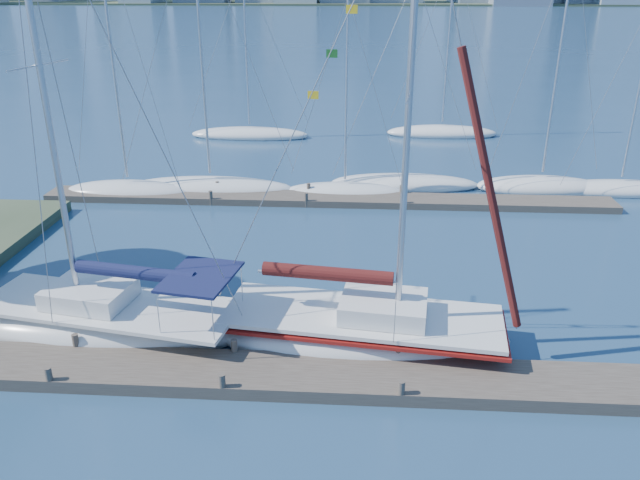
{
  "coord_description": "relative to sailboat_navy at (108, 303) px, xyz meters",
  "views": [
    {
      "loc": [
        3.67,
        -15.24,
        10.99
      ],
      "look_at": [
        2.44,
        4.0,
        2.88
      ],
      "focal_mm": 35.0,
      "sensor_mm": 36.0,
      "label": 1
    }
  ],
  "objects": [
    {
      "name": "ground",
      "position": [
        4.42,
        -2.33,
        -1.17
      ],
      "size": [
        700.0,
        700.0,
        0.0
      ],
      "primitive_type": "plane",
      "color": "navy",
      "rests_on": "ground"
    },
    {
      "name": "near_dock",
      "position": [
        4.42,
        -2.33,
        -0.97
      ],
      "size": [
        26.0,
        2.0,
        0.4
      ],
      "primitive_type": "cube",
      "color": "#433A31",
      "rests_on": "ground"
    },
    {
      "name": "far_dock",
      "position": [
        6.42,
        13.67,
        -0.99
      ],
      "size": [
        30.0,
        1.8,
        0.36
      ],
      "primitive_type": "cube",
      "color": "#433A31",
      "rests_on": "ground"
    },
    {
      "name": "far_shore",
      "position": [
        4.42,
        317.67,
        -1.17
      ],
      "size": [
        800.0,
        100.0,
        1.5
      ],
      "primitive_type": "cube",
      "color": "#38472D",
      "rests_on": "ground"
    },
    {
      "name": "sailboat_navy",
      "position": [
        0.0,
        0.0,
        0.0
      ],
      "size": [
        9.7,
        4.61,
        15.59
      ],
      "rotation": [
        0.0,
        0.0,
        -0.17
      ],
      "color": "silver",
      "rests_on": "ground"
    },
    {
      "name": "sailboat_maroon",
      "position": [
        8.35,
        -0.13,
        -0.12
      ],
      "size": [
        9.82,
        4.27,
        14.45
      ],
      "rotation": [
        0.0,
        0.0,
        -0.12
      ],
      "color": "silver",
      "rests_on": "ground"
    },
    {
      "name": "bg_boat_0",
      "position": [
        -4.43,
        14.2,
        -0.87
      ],
      "size": [
        7.37,
        4.73,
        14.62
      ],
      "rotation": [
        0.0,
        0.0,
        -0.37
      ],
      "color": "silver",
      "rests_on": "ground"
    },
    {
      "name": "bg_boat_1",
      "position": [
        -0.08,
        15.04,
        -0.89
      ],
      "size": [
        9.62,
        4.7,
        14.57
      ],
      "rotation": [
        0.0,
        0.0,
        0.26
      ],
      "color": "silver",
      "rests_on": "ground"
    },
    {
      "name": "bg_boat_2",
      "position": [
        7.38,
        14.93,
        -0.94
      ],
      "size": [
        6.83,
        4.2,
        10.52
      ],
      "rotation": [
        0.0,
        0.0,
        -0.36
      ],
      "color": "silver",
      "rests_on": "ground"
    },
    {
      "name": "bg_boat_3",
      "position": [
        10.73,
        16.6,
        -0.93
      ],
      "size": [
        8.6,
        3.85,
        11.52
      ],
      "rotation": [
        0.0,
        0.0,
        0.21
      ],
      "color": "silver",
      "rests_on": "ground"
    },
    {
      "name": "bg_boat_4",
      "position": [
        18.3,
        16.43,
        -0.88
      ],
      "size": [
        7.5,
        4.67,
        13.44
      ],
      "rotation": [
        0.0,
        0.0,
        0.35
      ],
      "color": "silver",
      "rests_on": "ground"
    },
    {
      "name": "bg_boat_5",
      "position": [
        22.57,
        16.31,
        -0.94
      ],
      "size": [
        8.23,
        4.83,
        10.89
      ],
      "rotation": [
        0.0,
        0.0,
        0.37
      ],
      "color": "silver",
      "rests_on": "ground"
    },
    {
      "name": "bg_boat_6",
      "position": [
        -0.07,
        27.93,
        -0.91
      ],
      "size": [
        9.07,
        3.92,
        12.17
      ],
      "rotation": [
        0.0,
        0.0,
        0.19
      ],
      "color": "silver",
      "rests_on": "ground"
    },
    {
      "name": "bg_boat_7",
      "position": [
        14.3,
        29.43,
        -0.9
      ],
      "size": [
        8.48,
        5.55,
        12.93
      ],
      "rotation": [
        0.0,
        0.0,
        -0.43
      ],
      "color": "silver",
      "rests_on": "ground"
    }
  ]
}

